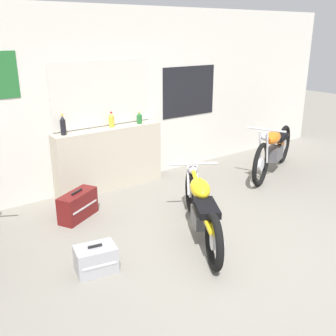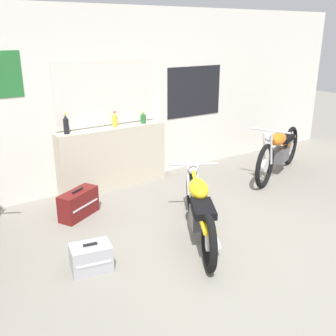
% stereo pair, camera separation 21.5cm
% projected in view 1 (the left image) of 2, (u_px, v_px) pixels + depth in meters
% --- Properties ---
extents(ground_plane, '(24.00, 24.00, 0.00)m').
position_uv_depth(ground_plane, '(249.00, 259.00, 4.41)').
color(ground_plane, gray).
extents(wall_back, '(10.00, 0.07, 2.80)m').
position_uv_depth(wall_back, '(114.00, 99.00, 6.24)').
color(wall_back, silver).
rests_on(wall_back, ground_plane).
extents(sill_counter, '(1.80, 0.28, 0.99)m').
position_uv_depth(sill_counter, '(110.00, 158.00, 6.28)').
color(sill_counter, '#B7AD99').
rests_on(sill_counter, ground_plane).
extents(bottle_leftmost, '(0.08, 0.08, 0.31)m').
position_uv_depth(bottle_leftmost, '(63.00, 126.00, 5.67)').
color(bottle_leftmost, black).
rests_on(bottle_leftmost, sill_counter).
extents(bottle_left_center, '(0.09, 0.09, 0.24)m').
position_uv_depth(bottle_left_center, '(111.00, 120.00, 6.15)').
color(bottle_left_center, gold).
rests_on(bottle_left_center, sill_counter).
extents(bottle_center, '(0.09, 0.09, 0.19)m').
position_uv_depth(bottle_center, '(139.00, 118.00, 6.40)').
color(bottle_center, '#23662D').
rests_on(bottle_center, sill_counter).
extents(motorcycle_yellow, '(1.10, 1.80, 0.78)m').
position_uv_depth(motorcycle_yellow, '(202.00, 207.00, 4.78)').
color(motorcycle_yellow, black).
rests_on(motorcycle_yellow, ground_plane).
extents(motorcycle_orange, '(1.99, 0.99, 0.94)m').
position_uv_depth(motorcycle_orange, '(273.00, 149.00, 6.95)').
color(motorcycle_orange, black).
rests_on(motorcycle_orange, ground_plane).
extents(hard_case_darkred, '(0.64, 0.50, 0.40)m').
position_uv_depth(hard_case_darkred, '(78.00, 205.00, 5.32)').
color(hard_case_darkred, maroon).
rests_on(hard_case_darkred, ground_plane).
extents(hard_case_silver, '(0.47, 0.37, 0.31)m').
position_uv_depth(hard_case_silver, '(96.00, 259.00, 4.15)').
color(hard_case_silver, '#9E9EA3').
rests_on(hard_case_silver, ground_plane).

